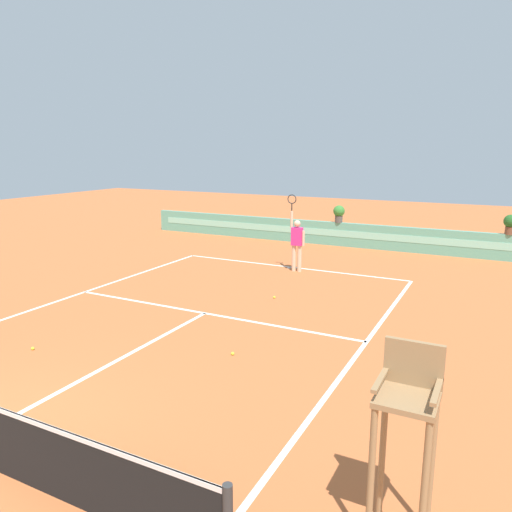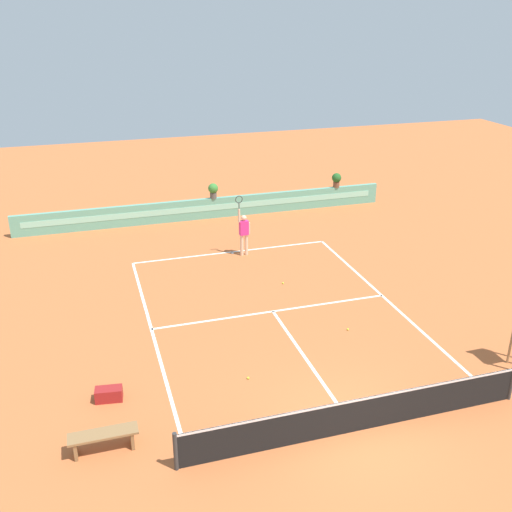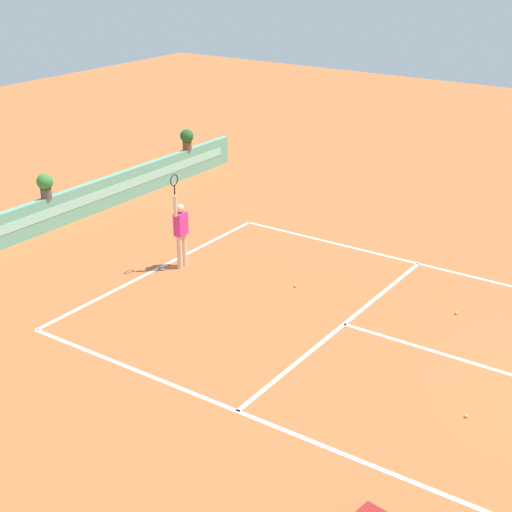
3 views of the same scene
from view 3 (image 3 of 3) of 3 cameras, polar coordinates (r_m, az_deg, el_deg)
ground_plane at (r=17.24m, az=7.74°, el=-5.40°), size 60.00×60.00×0.00m
court_lines at (r=17.53m, az=5.65°, el=-4.77°), size 8.32×11.94×0.01m
back_wall_barrier at (r=23.12m, az=-15.70°, el=2.84°), size 18.00×0.21×1.00m
tennis_player at (r=19.86m, az=-5.61°, el=1.98°), size 0.62×0.24×2.58m
tennis_ball_near_baseline at (r=19.04m, az=2.94°, el=-2.22°), size 0.07×0.07×0.07m
tennis_ball_mid_court at (r=18.29m, az=14.65°, el=-4.12°), size 0.07×0.07×0.07m
tennis_ball_by_sideline at (r=14.72m, az=15.35°, el=-11.38°), size 0.07×0.07×0.07m
potted_plant_far_right at (r=27.41m, az=-5.16°, el=8.73°), size 0.48×0.48×0.72m
potted_plant_centre at (r=23.01m, az=-15.40°, el=5.18°), size 0.48×0.48×0.72m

